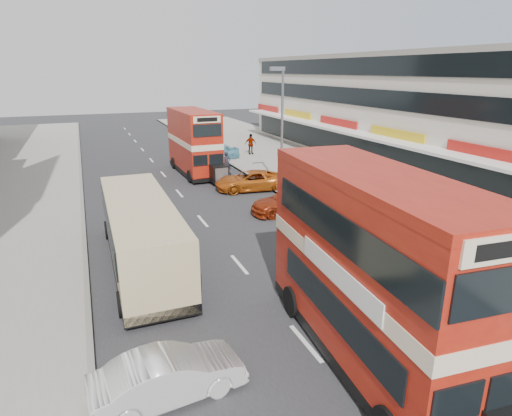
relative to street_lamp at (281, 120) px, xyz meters
name	(u,v)px	position (x,y,z in m)	size (l,w,h in m)	color
ground	(342,386)	(-6.52, -18.00, -4.78)	(160.00, 160.00, 0.00)	#28282B
road_surface	(179,193)	(-6.52, 2.00, -4.78)	(12.00, 90.00, 0.01)	#28282B
pavement_right	(333,177)	(5.48, 2.00, -4.71)	(12.00, 90.00, 0.15)	gray
kerb_left	(82,202)	(-12.62, 2.00, -4.71)	(0.20, 90.00, 0.16)	gray
kerb_right	(263,184)	(-0.42, 2.00, -4.71)	(0.20, 90.00, 0.16)	gray
commercial_row	(405,110)	(13.42, 4.00, -0.09)	(9.90, 46.20, 9.30)	beige
street_lamp	(281,120)	(0.00, 0.00, 0.00)	(1.00, 0.20, 8.12)	slate
bus_main	(374,269)	(-5.16, -17.16, -2.02)	(3.30, 9.70, 5.25)	black
bus_second	(194,142)	(-4.06, 7.35, -2.25)	(2.61, 8.75, 4.81)	black
coach	(141,231)	(-10.32, -8.55, -3.23)	(2.64, 9.97, 2.64)	black
car_left_front	(169,376)	(-10.80, -16.72, -4.15)	(1.35, 3.86, 1.27)	silver
car_right_a	(291,201)	(-1.35, -4.47, -4.09)	(1.94, 4.76, 1.38)	maroon
car_right_b	(250,181)	(-1.78, 1.00, -4.11)	(2.23, 4.83, 1.34)	#BF5713
car_right_c	(216,152)	(-0.99, 11.91, -4.05)	(1.74, 4.32, 1.47)	#60A8C0
pedestrian_near	(340,196)	(1.05, -5.78, -3.67)	(0.71, 0.48, 1.93)	gray
pedestrian_far	(251,144)	(2.77, 12.75, -3.66)	(1.15, 0.48, 1.95)	gray
cyclist	(227,170)	(-2.22, 4.81, -4.11)	(0.69, 1.84, 2.04)	gray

